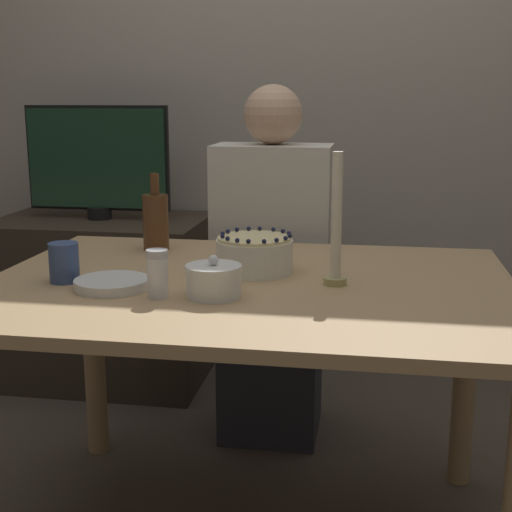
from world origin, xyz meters
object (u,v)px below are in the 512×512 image
Objects in this scene: sugar_bowl at (214,281)px; candle at (336,230)px; person_man_blue_shirt at (272,288)px; cake at (256,254)px; tv_monitor at (97,161)px; sugar_shaker at (158,273)px; bottle at (156,221)px.

candle is at bearing 29.62° from sugar_bowl.
candle is 0.81m from person_man_blue_shirt.
tv_monitor is (-0.83, 0.99, 0.15)m from cake.
cake is 0.25m from candle.
cake is at bearing 93.95° from person_man_blue_shirt.
person_man_blue_shirt is (0.14, 0.87, -0.26)m from sugar_shaker.
candle is 0.26× the size of person_man_blue_shirt.
tv_monitor is (-0.78, 0.39, 0.40)m from person_man_blue_shirt.
sugar_shaker reaches higher than sugar_bowl.
sugar_shaker is at bearing -123.42° from cake.
bottle is 0.19× the size of person_man_blue_shirt.
candle is 1.50m from tv_monitor.
sugar_bowl is 0.88m from person_man_blue_shirt.
bottle reaches higher than cake.
tv_monitor reaches higher than sugar_bowl.
candle is at bearing -30.27° from bottle.
tv_monitor reaches higher than bottle.
sugar_bowl is 1.46m from tv_monitor.
bottle is 0.90m from tv_monitor.
sugar_shaker is 0.09× the size of person_man_blue_shirt.
sugar_shaker is at bearing -63.08° from tv_monitor.
bottle is at bearing -57.60° from tv_monitor.
sugar_shaker reaches higher than cake.
candle is at bearing 24.51° from sugar_shaker.
tv_monitor is at bearing 129.91° from cake.
bottle is (-0.34, 0.23, 0.04)m from cake.
candle reaches higher than cake.
bottle is (-0.16, 0.51, 0.03)m from sugar_shaker.
sugar_bowl is at bearing -150.38° from candle.
cake is 0.33× the size of tv_monitor.
tv_monitor reaches higher than sugar_shaker.
tv_monitor is at bearing -26.52° from person_man_blue_shirt.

